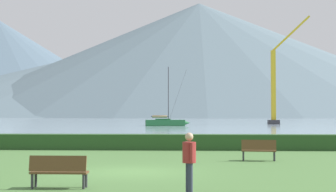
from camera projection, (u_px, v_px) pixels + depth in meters
ground_plane at (132, 172)px, 18.28m from camera, size 1000.00×1000.00×0.00m
harbor_water at (184, 119)px, 155.07m from camera, size 320.00×246.00×0.00m
hedge_line at (154, 142)px, 29.28m from camera, size 80.00×1.20×0.90m
sailboat_slip_4 at (166, 122)px, 80.43m from camera, size 7.39×3.06×9.57m
park_bench_near_path at (259, 149)px, 22.50m from camera, size 1.59×0.65×0.95m
park_bench_under_tree at (59, 170)px, 14.35m from camera, size 1.65×0.48×0.95m
person_seated_viewer at (189, 158)px, 13.23m from camera, size 0.36×0.55×1.65m
dock_crane at (275, 89)px, 92.41m from camera, size 7.86×2.00×20.20m
distant_hill_west_ridge at (199, 59)px, 352.72m from camera, size 352.10×352.10×79.71m
distant_hill_central_peak at (114, 82)px, 369.31m from camera, size 357.38×357.38×49.29m
distant_hill_far_shoulder at (207, 81)px, 393.15m from camera, size 335.85×335.85×54.70m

